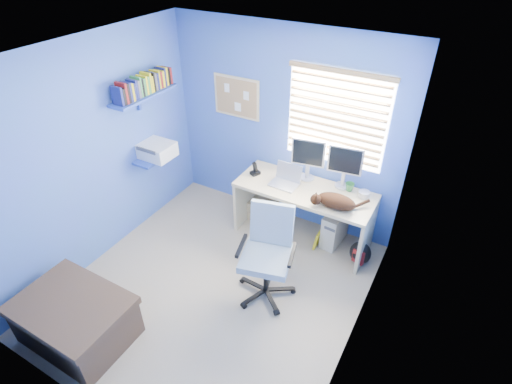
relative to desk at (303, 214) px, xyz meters
The scene contains 23 objects.
floor 1.39m from the desk, 110.81° to the right, with size 3.00×3.20×0.00m, color tan.
ceiling 2.52m from the desk, 110.81° to the right, with size 3.00×3.20×0.00m, color white.
wall_back 1.06m from the desk, 144.12° to the left, with size 3.00×0.01×2.50m, color #4073BD.
wall_front 3.03m from the desk, 99.48° to the right, with size 3.00×0.01×2.50m, color #4073BD.
wall_left 2.50m from the desk, 147.59° to the right, with size 0.01×3.20×2.50m, color #4073BD.
wall_right 1.84m from the desk, 50.81° to the right, with size 0.01×3.20×2.50m, color #4073BD.
desk is the anchor object (origin of this frame).
laptop 0.55m from the desk, 169.96° to the right, with size 0.33×0.26×0.22m, color silver.
monitor_left 0.68m from the desk, 108.59° to the left, with size 0.40×0.12×0.54m, color silver.
monitor_right 0.78m from the desk, 36.04° to the left, with size 0.40×0.12×0.54m, color silver.
phone 0.82m from the desk, behind, with size 0.09×0.11×0.17m, color black.
mug 0.67m from the desk, 25.68° to the left, with size 0.10×0.09×0.10m, color #32813E.
cd_spindle 0.79m from the desk, 15.94° to the left, with size 0.13×0.13×0.07m, color silver.
cat 0.65m from the desk, 20.03° to the right, with size 0.44×0.23×0.16m, color black.
tower_pc 0.43m from the desk, 16.97° to the left, with size 0.19×0.44×0.45m, color beige.
drawer_boxes 0.67m from the desk, behind, with size 0.35×0.28×0.27m, color tan.
yellow_book 0.36m from the desk, 17.96° to the right, with size 0.03×0.17×0.24m, color yellow.
backpack 0.82m from the desk, ahead, with size 0.25×0.19×0.30m, color black.
bed_corner 2.73m from the desk, 117.87° to the right, with size 1.00×0.71×0.48m, color #4A3624.
office_chair 1.00m from the desk, 88.13° to the right, with size 0.74×0.74×1.04m.
window_blinds 1.23m from the desk, 61.07° to the left, with size 1.15×0.05×1.10m.
corkboard 1.66m from the desk, 163.90° to the left, with size 0.64×0.02×0.52m.
wall_shelves 2.18m from the desk, 164.57° to the right, with size 0.42×0.90×1.05m.
Camera 1 is at (1.88, -2.43, 3.40)m, focal length 28.00 mm.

